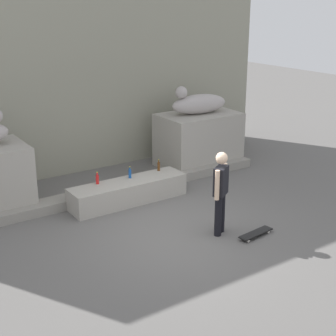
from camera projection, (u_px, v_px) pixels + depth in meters
name	position (u px, v px, depth m)	size (l,w,h in m)	color
ground_plane	(176.00, 232.00, 10.03)	(40.00, 40.00, 0.00)	#605E5B
facade_wall	(70.00, 60.00, 12.79)	(11.62, 0.60, 5.83)	gray
pedestal_right	(198.00, 139.00, 13.84)	(2.13, 1.37, 1.44)	#A39E93
statue_reclining_right	(198.00, 103.00, 13.50)	(1.65, 0.74, 0.78)	#B1A9A6
ledge_block	(128.00, 192.00, 11.43)	(2.73, 0.70, 0.51)	#A39E93
skater	(221.00, 190.00, 9.70)	(0.47, 0.36, 1.67)	black
skateboard	(256.00, 233.00, 9.85)	(0.82, 0.28, 0.08)	black
bottle_blue	(130.00, 173.00, 11.50)	(0.07, 0.07, 0.27)	#194C99
bottle_brown	(159.00, 166.00, 11.98)	(0.06, 0.06, 0.28)	#593314
bottle_red	(97.00, 179.00, 11.14)	(0.07, 0.07, 0.28)	red
stair_step	(117.00, 190.00, 11.91)	(8.03, 0.50, 0.22)	gray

